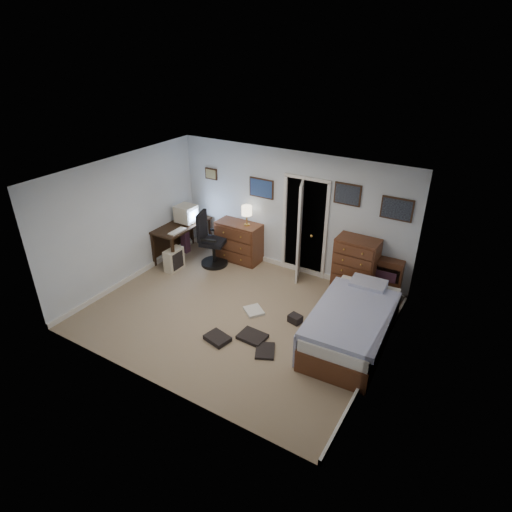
{
  "coord_description": "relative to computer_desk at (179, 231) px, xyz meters",
  "views": [
    {
      "loc": [
        3.53,
        -5.15,
        4.45
      ],
      "look_at": [
        0.24,
        0.3,
        1.1
      ],
      "focal_mm": 30.0,
      "sensor_mm": 36.0,
      "label": 1
    }
  ],
  "objects": [
    {
      "name": "pc_tower",
      "position": [
        0.3,
        -0.55,
        -0.37
      ],
      "size": [
        0.22,
        0.44,
        0.47
      ],
      "rotation": [
        0.0,
        0.0,
        0.0
      ],
      "color": "beige",
      "rests_on": "floor"
    },
    {
      "name": "low_dresser",
      "position": [
        1.22,
        0.54,
        -0.17
      ],
      "size": [
        0.98,
        0.49,
        0.86
      ],
      "primitive_type": "cube",
      "rotation": [
        0.0,
        0.0,
        -0.01
      ],
      "color": "brown",
      "rests_on": "floor"
    },
    {
      "name": "floor_clutter",
      "position": [
        2.82,
        -1.55,
        -0.57
      ],
      "size": [
        1.24,
        1.39,
        0.14
      ],
      "rotation": [
        0.0,
        0.0,
        -0.23
      ],
      "color": "black",
      "rests_on": "floor"
    },
    {
      "name": "doorway",
      "position": [
        2.64,
        1.03,
        0.4
      ],
      "size": [
        0.96,
        1.12,
        2.05
      ],
      "color": "black",
      "rests_on": "floor"
    },
    {
      "name": "keyboard",
      "position": [
        0.27,
        -0.35,
        0.19
      ],
      "size": [
        0.16,
        0.42,
        0.03
      ],
      "primitive_type": "cube",
      "rotation": [
        0.0,
        0.0,
        0.0
      ],
      "color": "beige",
      "rests_on": "computer_desk"
    },
    {
      "name": "table_lamp",
      "position": [
        1.42,
        0.54,
        0.57
      ],
      "size": [
        0.22,
        0.22,
        0.42
      ],
      "rotation": [
        0.0,
        0.0,
        -0.01
      ],
      "color": "gold",
      "rests_on": "low_dresser"
    },
    {
      "name": "crt_monitor",
      "position": [
        0.12,
        0.15,
        0.37
      ],
      "size": [
        0.41,
        0.38,
        0.38
      ],
      "rotation": [
        0.0,
        0.0,
        0.0
      ],
      "color": "beige",
      "rests_on": "computer_desk"
    },
    {
      "name": "media_stack",
      "position": [
        -0.03,
        0.21,
        -0.23
      ],
      "size": [
        0.15,
        0.15,
        0.74
      ],
      "primitive_type": "cube",
      "rotation": [
        0.0,
        0.0,
        -0.02
      ],
      "color": "maroon",
      "rests_on": "floor"
    },
    {
      "name": "bed",
      "position": [
        4.28,
        -0.89,
        -0.27
      ],
      "size": [
        1.25,
        2.19,
        0.7
      ],
      "rotation": [
        0.0,
        0.0,
        0.06
      ],
      "color": "brown",
      "rests_on": "floor"
    },
    {
      "name": "headboard_bookcase",
      "position": [
        4.2,
        0.62,
        -0.17
      ],
      "size": [
        0.91,
        0.27,
        0.81
      ],
      "rotation": [
        0.0,
        0.0,
        0.05
      ],
      "color": "brown",
      "rests_on": "floor"
    },
    {
      "name": "computer_desk",
      "position": [
        0.0,
        0.0,
        0.0
      ],
      "size": [
        0.63,
        1.36,
        0.78
      ],
      "rotation": [
        0.0,
        0.0,
        0.0
      ],
      "color": "black",
      "rests_on": "floor"
    },
    {
      "name": "tall_dresser",
      "position": [
        3.82,
        0.51,
        -0.04
      ],
      "size": [
        0.78,
        0.46,
        1.14
      ],
      "primitive_type": "cube",
      "rotation": [
        0.0,
        0.0,
        -0.01
      ],
      "color": "brown",
      "rests_on": "floor"
    },
    {
      "name": "office_chair",
      "position": [
        0.82,
        0.04,
        -0.15
      ],
      "size": [
        0.7,
        0.7,
        1.18
      ],
      "rotation": [
        0.0,
        0.0,
        0.26
      ],
      "color": "black",
      "rests_on": "floor"
    },
    {
      "name": "wall_posters",
      "position": [
        2.86,
        0.74,
        1.14
      ],
      "size": [
        4.38,
        0.04,
        0.6
      ],
      "color": "#331E11",
      "rests_on": "floor"
    },
    {
      "name": "floor",
      "position": [
        2.29,
        -1.24,
        -0.61
      ],
      "size": [
        5.0,
        4.0,
        0.02
      ],
      "primitive_type": "cube",
      "color": "gray",
      "rests_on": "ground"
    }
  ]
}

